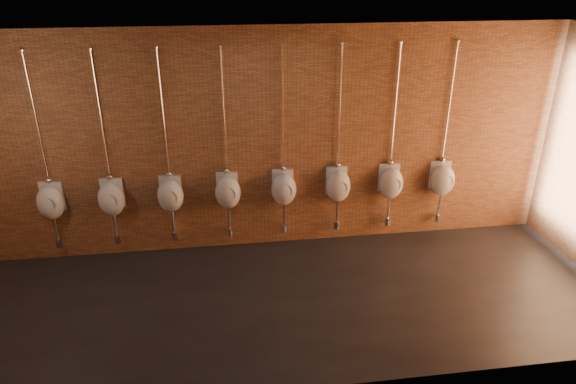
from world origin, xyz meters
The scene contains 10 objects.
ground centered at (0.00, 0.00, 0.00)m, with size 8.50×8.50×0.00m, color black.
room_shell centered at (0.00, 0.00, 2.01)m, with size 8.54×3.04×3.22m.
urinal_0 centered at (-2.99, 1.37, 0.95)m, with size 0.41×0.37×2.72m.
urinal_1 centered at (-2.19, 1.37, 0.95)m, with size 0.41×0.37×2.72m.
urinal_2 centered at (-1.39, 1.37, 0.95)m, with size 0.41×0.37×2.72m.
urinal_3 centered at (-0.58, 1.37, 0.95)m, with size 0.41×0.37×2.72m.
urinal_4 centered at (0.22, 1.37, 0.95)m, with size 0.41×0.37×2.72m.
urinal_5 centered at (1.02, 1.37, 0.95)m, with size 0.41×0.37×2.72m.
urinal_6 centered at (1.82, 1.37, 0.95)m, with size 0.41×0.37×2.72m.
urinal_7 centered at (2.62, 1.37, 0.95)m, with size 0.41×0.37×2.72m.
Camera 1 is at (-0.66, -5.33, 3.96)m, focal length 32.00 mm.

